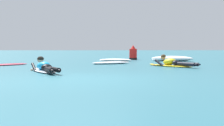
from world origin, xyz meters
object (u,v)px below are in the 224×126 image
(drifting_surfboard, at_px, (5,65))
(channel_marker_buoy, at_px, (133,54))
(surfer_near, at_px, (45,68))
(surfer_far, at_px, (172,63))

(drifting_surfboard, relative_size, channel_marker_buoy, 2.12)
(drifting_surfboard, bearing_deg, channel_marker_buoy, 43.28)
(surfer_near, bearing_deg, surfer_far, 28.97)
(surfer_near, height_order, surfer_far, same)
(surfer_near, xyz_separation_m, drifting_surfboard, (-2.33, 3.84, -0.11))
(surfer_far, xyz_separation_m, drifting_surfboard, (-7.08, 1.21, -0.10))
(surfer_far, relative_size, channel_marker_buoy, 2.64)
(channel_marker_buoy, bearing_deg, surfer_far, -83.82)
(surfer_near, xyz_separation_m, surfer_far, (4.75, 2.63, -0.01))
(surfer_far, relative_size, drifting_surfboard, 1.25)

